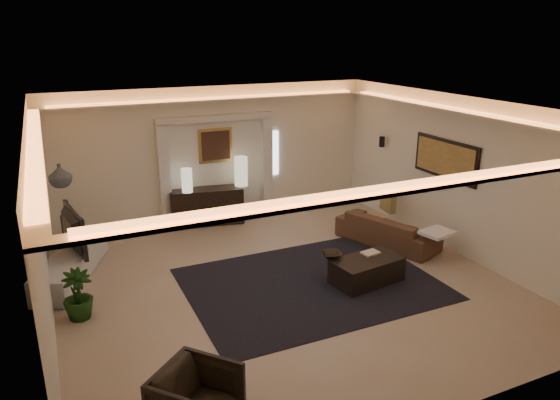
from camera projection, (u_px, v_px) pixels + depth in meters
name	position (u px, v px, depth m)	size (l,w,h in m)	color
floor	(284.00, 284.00, 8.55)	(7.00, 7.00, 0.00)	#B2A28F
ceiling	(285.00, 107.00, 7.65)	(7.00, 7.00, 0.00)	white
wall_back	(215.00, 154.00, 11.12)	(7.00, 7.00, 0.00)	white
wall_front	(435.00, 301.00, 5.07)	(7.00, 7.00, 0.00)	white
wall_left	(41.00, 235.00, 6.71)	(7.00, 7.00, 0.00)	white
wall_right	(457.00, 176.00, 9.48)	(7.00, 7.00, 0.00)	white
cove_soffit	(285.00, 126.00, 7.73)	(7.00, 7.00, 0.04)	silver
daylight_slit	(273.00, 153.00, 11.67)	(0.25, 0.03, 1.00)	white
area_rug	(311.00, 284.00, 8.53)	(4.00, 3.00, 0.01)	black
pilaster_left	(164.00, 177.00, 10.69)	(0.22, 0.20, 2.20)	silver
pilaster_right	(266.00, 166.00, 11.60)	(0.22, 0.20, 2.20)	silver
alcove_header	(215.00, 118.00, 10.79)	(2.52, 0.20, 0.12)	silver
painting_frame	(216.00, 146.00, 11.03)	(0.74, 0.04, 0.74)	tan
painting_canvas	(216.00, 146.00, 11.01)	(0.62, 0.02, 0.62)	#4C2D1E
art_panel_frame	(446.00, 159.00, 9.65)	(0.04, 1.64, 0.74)	black
art_panel_gold	(445.00, 159.00, 9.64)	(0.02, 1.50, 0.62)	tan
wall_sconce	(382.00, 142.00, 11.27)	(0.12, 0.12, 0.22)	black
wall_niche	(41.00, 191.00, 7.88)	(0.10, 0.55, 0.04)	silver
console	(207.00, 206.00, 11.11)	(1.54, 0.48, 0.77)	black
lamp_left	(187.00, 178.00, 10.67)	(0.22, 0.22, 0.50)	silver
lamp_right	(241.00, 172.00, 11.12)	(0.28, 0.28, 0.64)	beige
media_ledge	(72.00, 264.00, 8.73)	(0.56, 2.26, 0.42)	silver
tv	(67.00, 230.00, 8.63)	(0.16, 1.25, 0.72)	black
figurine	(66.00, 227.00, 9.24)	(0.16, 0.16, 0.43)	#412F19
ginger_jar	(60.00, 176.00, 7.98)	(0.35, 0.35, 0.36)	slate
plant	(78.00, 295.00, 7.41)	(0.42, 0.42, 0.75)	#15340E
sofa	(387.00, 230.00, 10.07)	(0.78, 1.99, 0.58)	black
throw_blanket	(437.00, 233.00, 9.23)	(0.55, 0.45, 0.06)	silver
throw_pillow	(388.00, 201.00, 10.95)	(0.14, 0.45, 0.45)	#99834D
coffee_table	(367.00, 271.00, 8.54)	(1.15, 0.63, 0.43)	black
bowl	(331.00, 255.00, 8.53)	(0.34, 0.34, 0.08)	black
magazine	(371.00, 253.00, 8.67)	(0.28, 0.20, 0.03)	beige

